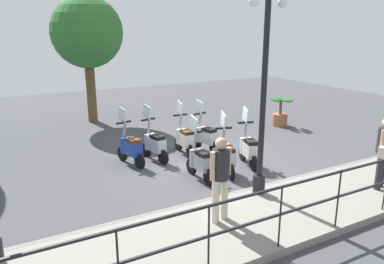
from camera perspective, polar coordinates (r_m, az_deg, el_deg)
ground_plane at (r=10.34m, az=2.97°, el=-4.71°), size 28.00×28.00×0.00m
promenade_walkway at (r=8.03m, az=15.16°, el=-10.89°), size 2.20×20.00×0.15m
fence_railing at (r=7.07m, az=21.54°, el=-7.89°), size 0.04×16.03×1.07m
lamp_post_near at (r=7.72m, az=10.78°, el=4.32°), size 0.26×0.90×4.41m
pedestrian_with_bag at (r=9.07m, az=27.19°, el=-2.21°), size 0.46×0.62×1.59m
pedestrian_distant at (r=6.74m, az=4.38°, el=-6.24°), size 0.38×0.48×1.59m
tree_distant at (r=14.97m, az=-15.72°, el=14.32°), size 2.68×2.68×4.78m
potted_palm at (r=14.51m, az=13.28°, el=2.68°), size 1.06×0.66×1.05m
scooter_near_0 at (r=10.08m, az=8.60°, el=-2.50°), size 1.20×0.54×1.54m
scooter_near_1 at (r=9.46m, az=5.23°, el=-3.61°), size 1.20×0.54×1.54m
scooter_near_2 at (r=9.06m, az=1.25°, el=-4.42°), size 1.23×0.44×1.54m
scooter_far_0 at (r=11.09m, az=2.11°, el=-0.66°), size 1.22×0.48×1.54m
scooter_far_1 at (r=10.86m, az=-1.17°, el=-0.99°), size 1.23×0.44×1.54m
scooter_far_2 at (r=10.42m, az=-5.73°, el=-1.79°), size 1.22×0.48×1.54m
scooter_far_3 at (r=10.19m, az=-9.34°, el=-2.34°), size 1.21×0.51×1.54m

